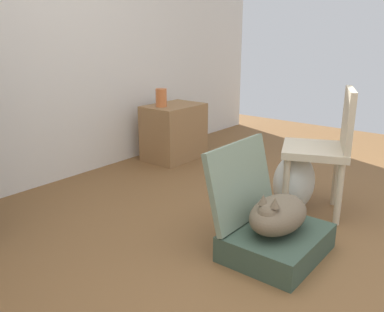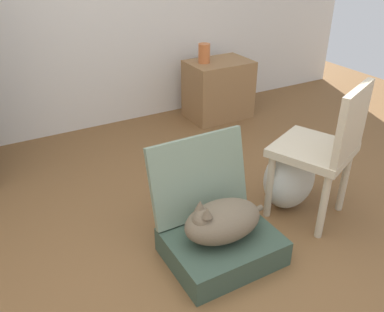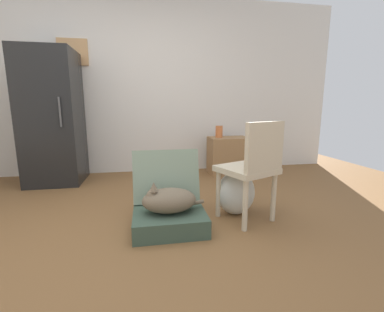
{
  "view_description": "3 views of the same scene",
  "coord_description": "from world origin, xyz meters",
  "px_view_note": "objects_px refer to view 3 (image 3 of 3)",
  "views": [
    {
      "loc": [
        -1.59,
        -0.8,
        1.24
      ],
      "look_at": [
        0.26,
        0.68,
        0.52
      ],
      "focal_mm": 38.11,
      "sensor_mm": 36.0,
      "label": 1
    },
    {
      "loc": [
        -0.63,
        -1.29,
        1.59
      ],
      "look_at": [
        0.52,
        0.77,
        0.3
      ],
      "focal_mm": 37.98,
      "sensor_mm": 36.0,
      "label": 2
    },
    {
      "loc": [
        0.18,
        -1.87,
        1.0
      ],
      "look_at": [
        0.62,
        0.58,
        0.53
      ],
      "focal_mm": 24.29,
      "sensor_mm": 36.0,
      "label": 3
    }
  ],
  "objects_px": {
    "side_table": "(228,155)",
    "vase_tall": "(219,132)",
    "chair": "(252,167)",
    "refrigerator": "(53,118)",
    "plastic_bag_white": "(236,193)",
    "suitcase_base": "(170,221)",
    "cat": "(168,200)"
  },
  "relations": [
    {
      "from": "side_table",
      "to": "vase_tall",
      "type": "bearing_deg",
      "value": 169.35
    },
    {
      "from": "chair",
      "to": "refrigerator",
      "type": "bearing_deg",
      "value": -61.3
    },
    {
      "from": "plastic_bag_white",
      "to": "vase_tall",
      "type": "distance_m",
      "value": 1.62
    },
    {
      "from": "plastic_bag_white",
      "to": "refrigerator",
      "type": "height_order",
      "value": "refrigerator"
    },
    {
      "from": "refrigerator",
      "to": "chair",
      "type": "relative_size",
      "value": 1.93
    },
    {
      "from": "side_table",
      "to": "chair",
      "type": "xyz_separation_m",
      "value": [
        -0.34,
        -1.68,
        0.22
      ]
    },
    {
      "from": "suitcase_base",
      "to": "side_table",
      "type": "relative_size",
      "value": 1.0
    },
    {
      "from": "plastic_bag_white",
      "to": "refrigerator",
      "type": "xyz_separation_m",
      "value": [
        -2.0,
        1.46,
        0.65
      ]
    },
    {
      "from": "cat",
      "to": "plastic_bag_white",
      "type": "distance_m",
      "value": 0.69
    },
    {
      "from": "cat",
      "to": "side_table",
      "type": "height_order",
      "value": "side_table"
    },
    {
      "from": "refrigerator",
      "to": "chair",
      "type": "xyz_separation_m",
      "value": [
        2.07,
        -1.63,
        -0.36
      ]
    },
    {
      "from": "suitcase_base",
      "to": "cat",
      "type": "distance_m",
      "value": 0.18
    },
    {
      "from": "cat",
      "to": "chair",
      "type": "xyz_separation_m",
      "value": [
        0.73,
        0.03,
        0.24
      ]
    },
    {
      "from": "refrigerator",
      "to": "side_table",
      "type": "height_order",
      "value": "refrigerator"
    },
    {
      "from": "refrigerator",
      "to": "chair",
      "type": "height_order",
      "value": "refrigerator"
    },
    {
      "from": "suitcase_base",
      "to": "side_table",
      "type": "distance_m",
      "value": 2.03
    },
    {
      "from": "vase_tall",
      "to": "chair",
      "type": "relative_size",
      "value": 0.2
    },
    {
      "from": "plastic_bag_white",
      "to": "side_table",
      "type": "distance_m",
      "value": 1.56
    },
    {
      "from": "plastic_bag_white",
      "to": "chair",
      "type": "relative_size",
      "value": 0.47
    },
    {
      "from": "suitcase_base",
      "to": "cat",
      "type": "xyz_separation_m",
      "value": [
        -0.01,
        0.0,
        0.18
      ]
    },
    {
      "from": "cat",
      "to": "chair",
      "type": "distance_m",
      "value": 0.77
    },
    {
      "from": "plastic_bag_white",
      "to": "refrigerator",
      "type": "bearing_deg",
      "value": 143.93
    },
    {
      "from": "cat",
      "to": "vase_tall",
      "type": "height_order",
      "value": "vase_tall"
    },
    {
      "from": "side_table",
      "to": "chair",
      "type": "distance_m",
      "value": 1.73
    },
    {
      "from": "refrigerator",
      "to": "vase_tall",
      "type": "bearing_deg",
      "value": 1.96
    },
    {
      "from": "side_table",
      "to": "vase_tall",
      "type": "distance_m",
      "value": 0.39
    },
    {
      "from": "suitcase_base",
      "to": "vase_tall",
      "type": "bearing_deg",
      "value": 62.24
    },
    {
      "from": "plastic_bag_white",
      "to": "vase_tall",
      "type": "xyz_separation_m",
      "value": [
        0.27,
        1.53,
        0.43
      ]
    },
    {
      "from": "plastic_bag_white",
      "to": "chair",
      "type": "distance_m",
      "value": 0.34
    },
    {
      "from": "suitcase_base",
      "to": "refrigerator",
      "type": "relative_size",
      "value": 0.35
    },
    {
      "from": "refrigerator",
      "to": "vase_tall",
      "type": "relative_size",
      "value": 9.9
    },
    {
      "from": "plastic_bag_white",
      "to": "vase_tall",
      "type": "height_order",
      "value": "vase_tall"
    }
  ]
}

